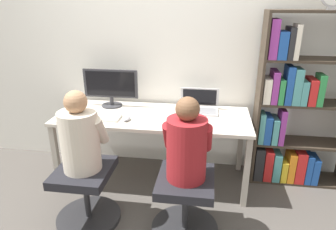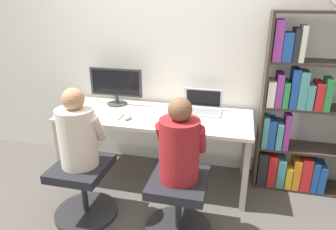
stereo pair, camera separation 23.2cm
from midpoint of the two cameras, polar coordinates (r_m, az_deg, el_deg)
ground_plane at (r=2.90m, az=-1.89°, el=-15.57°), size 14.00×14.00×0.00m
wall_back at (r=3.10m, az=1.69°, el=13.11°), size 10.00×0.05×2.60m
desk at (r=2.88m, az=-0.18°, el=-1.20°), size 1.83×0.71×0.70m
desktop_monitor at (r=3.11m, az=-7.79°, el=5.51°), size 0.56×0.21×0.38m
laptop at (r=2.94m, az=8.74°, el=1.37°), size 0.38×0.26×0.22m
keyboard at (r=2.86m, az=-10.33°, el=-0.00°), size 0.40×0.17×0.03m
computer_mouse_by_keyboard at (r=2.76m, az=-5.30°, el=-0.47°), size 0.06×0.10×0.04m
office_chair_left at (r=2.63m, az=-13.31°, el=-13.31°), size 0.53×0.53×0.49m
office_chair_right at (r=2.41m, az=4.89°, el=-16.37°), size 0.53×0.53×0.49m
person_at_monitor at (r=2.39m, az=-14.24°, el=-3.39°), size 0.36×0.32×0.64m
person_at_laptop at (r=2.15m, az=5.31°, el=-5.81°), size 0.36×0.31×0.63m
bookshelf at (r=3.02m, az=25.67°, el=-0.42°), size 0.92×0.29×1.65m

